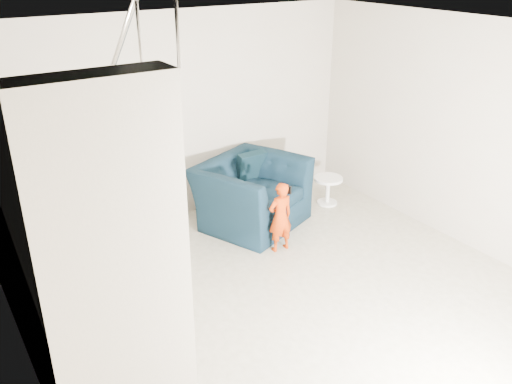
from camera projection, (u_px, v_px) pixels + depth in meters
floor at (309, 313)px, 5.44m from camera, size 5.50×5.50×0.00m
ceiling at (322, 37)px, 4.34m from camera, size 5.50×5.50×0.00m
back_wall at (181, 118)px, 6.99m from camera, size 5.00×0.00×5.00m
left_wall at (24, 273)px, 3.64m from camera, size 0.00×5.50×5.50m
right_wall at (487, 142)px, 6.13m from camera, size 0.00×5.50×5.50m
armchair at (251, 194)px, 7.07m from camera, size 1.65×1.55×0.85m
toddler at (280, 217)px, 6.43m from camera, size 0.33×0.22×0.88m
side_table at (328, 186)px, 7.68m from camera, size 0.41×0.41×0.41m
staircase at (82, 266)px, 4.48m from camera, size 1.02×3.03×3.62m
cushion at (251, 166)px, 7.32m from camera, size 0.41×0.19×0.40m
throw at (211, 193)px, 6.81m from camera, size 0.04×0.43×0.49m
phone at (289, 190)px, 6.35m from camera, size 0.04×0.05×0.10m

